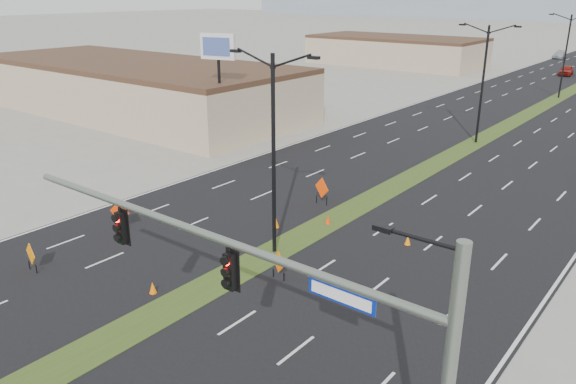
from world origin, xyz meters
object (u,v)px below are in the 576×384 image
Objects in this scene: streetlight_1 at (483,81)px; construction_sign_3 at (278,263)px; cone_2 at (328,220)px; cone_3 at (276,222)px; construction_sign_0 at (120,213)px; signal_mast at (282,306)px; construction_sign_1 at (31,255)px; construction_sign_2 at (322,189)px; car_far at (559,54)px; cone_1 at (408,240)px; pole_sign_west at (218,56)px; streetlight_2 at (566,54)px; car_left at (566,70)px; cone_0 at (153,288)px; streetlight_0 at (273,150)px.

streetlight_1 is 30.53m from construction_sign_3.
cone_3 reaches higher than cone_2.
construction_sign_0 is at bearing -137.90° from cone_2.
signal_mast is 10.96× the size of construction_sign_1.
construction_sign_2 is at bearing 90.52° from cone_3.
car_far is at bearing 96.68° from cone_2.
cone_1 is (4.99, -22.99, -5.14)m from streetlight_1.
streetlight_2 is at bearing 54.62° from pole_sign_west.
cone_3 is at bearing 130.11° from signal_mast.
car_left is 8.05× the size of cone_0.
streetlight_2 is (0.00, 28.00, 0.00)m from streetlight_1.
streetlight_1 reaches higher than car_left.
streetlight_0 is 28.00m from streetlight_1.
construction_sign_0 is at bearing -105.38° from streetlight_1.
cone_0 is 1.03× the size of cone_1.
streetlight_1 is (0.00, 28.00, 0.00)m from streetlight_0.
signal_mast is at bearing -60.13° from cone_2.
cone_3 is at bearing -159.98° from cone_1.
construction_sign_3 is 7.11m from cone_2.
construction_sign_2 is 0.19× the size of pole_sign_west.
construction_sign_1 is 2.72× the size of cone_1.
cone_2 is 0.78× the size of cone_3.
car_left is 0.48× the size of pole_sign_west.
signal_mast is 11.60m from cone_0.
cone_0 is 1.05× the size of cone_2.
cone_0 is at bearing 161.27° from signal_mast.
pole_sign_west is (-14.90, 19.48, 7.43)m from cone_0.
construction_sign_0 is 1.16× the size of construction_sign_1.
construction_sign_0 is 19.10m from pole_sign_west.
car_left is at bearing 94.92° from streetlight_1.
construction_sign_2 reaches higher than car_far.
streetlight_0 is 8.49m from cone_0.
pole_sign_west reaches higher than cone_3.
pole_sign_west is (-12.17, -65.00, 6.94)m from car_left.
cone_2 is at bearing -86.12° from car_far.
car_far is 2.83× the size of construction_sign_0.
streetlight_1 is at bearing 85.61° from cone_3.
construction_sign_1 is at bearing -101.85° from streetlight_1.
car_far is 109.97m from cone_0.
construction_sign_3 is (2.00, -58.12, -4.57)m from streetlight_2.
cone_0 is at bearing -94.74° from car_left.
construction_sign_2 is at bearing -94.73° from car_left.
streetlight_2 is 18.64× the size of cone_2.
signal_mast is 66.56m from streetlight_2.
streetlight_0 reaches higher than construction_sign_3.
signal_mast is at bearing -18.73° from cone_0.
cone_0 is at bearing -119.52° from cone_1.
streetlight_1 reaches higher than construction_sign_2.
streetlight_2 is 53.80m from cone_3.
construction_sign_1 is 12.66m from cone_3.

